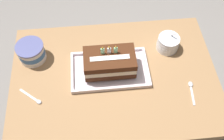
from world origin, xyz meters
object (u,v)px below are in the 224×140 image
foil_tray (110,70)px  birthday_cake (110,62)px  ice_cream_tub (31,52)px  serving_spoon_by_bowls (35,99)px  serving_spoon_near_tray (191,88)px  bowl_stack (168,43)px

foil_tray → birthday_cake: bearing=90.0°
birthday_cake → ice_cream_tub: size_ratio=1.76×
foil_tray → serving_spoon_by_bowls: bearing=-160.9°
serving_spoon_near_tray → serving_spoon_by_bowls: 0.73m
foil_tray → serving_spoon_by_bowls: size_ratio=3.37×
ice_cream_tub → bowl_stack: bearing=0.0°
ice_cream_tub → serving_spoon_by_bowls: ice_cream_tub is taller
ice_cream_tub → foil_tray: bearing=-17.1°
birthday_cake → serving_spoon_near_tray: birthday_cake is taller
foil_tray → birthday_cake: birthday_cake is taller
bowl_stack → serving_spoon_near_tray: bowl_stack is taller
foil_tray → serving_spoon_near_tray: (0.38, -0.13, -0.00)m
bowl_stack → foil_tray: bearing=-159.5°
birthday_cake → serving_spoon_by_bowls: birthday_cake is taller
ice_cream_tub → birthday_cake: bearing=-17.0°
serving_spoon_by_bowls → ice_cream_tub: bearing=95.1°
serving_spoon_by_bowls → serving_spoon_near_tray: bearing=-0.7°
birthday_cake → bowl_stack: 0.33m
serving_spoon_by_bowls → birthday_cake: bearing=19.1°
birthday_cake → bowl_stack: size_ratio=2.12×
foil_tray → bowl_stack: bearing=20.5°
bowl_stack → ice_cream_tub: bowl_stack is taller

